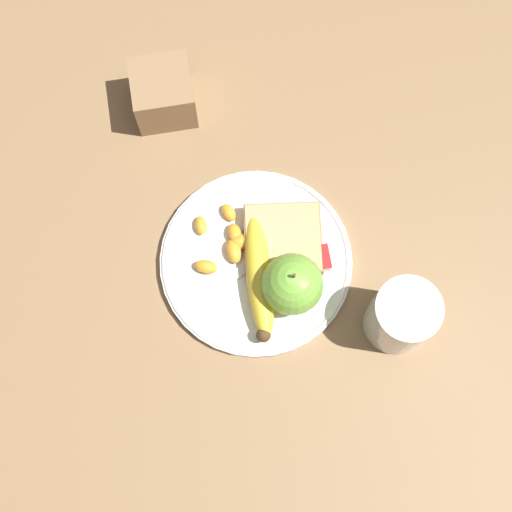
{
  "coord_description": "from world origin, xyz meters",
  "views": [
    {
      "loc": [
        0.04,
        0.24,
        0.88
      ],
      "look_at": [
        0.0,
        0.0,
        0.03
      ],
      "focal_mm": 50.0,
      "sensor_mm": 36.0,
      "label": 1
    }
  ],
  "objects_px": {
    "jam_packet": "(314,260)",
    "condiment_caddy": "(163,94)",
    "fork": "(255,264)",
    "juice_glass": "(401,317)",
    "banana": "(257,278)",
    "bread_slice": "(283,240)",
    "apple": "(292,284)",
    "plate": "(256,261)"
  },
  "relations": [
    {
      "from": "banana",
      "to": "condiment_caddy",
      "type": "height_order",
      "value": "condiment_caddy"
    },
    {
      "from": "condiment_caddy",
      "to": "bread_slice",
      "type": "bearing_deg",
      "value": 118.62
    },
    {
      "from": "apple",
      "to": "jam_packet",
      "type": "height_order",
      "value": "apple"
    },
    {
      "from": "plate",
      "to": "apple",
      "type": "xyz_separation_m",
      "value": [
        -0.04,
        0.05,
        0.04
      ]
    },
    {
      "from": "juice_glass",
      "to": "jam_packet",
      "type": "height_order",
      "value": "juice_glass"
    },
    {
      "from": "bread_slice",
      "to": "jam_packet",
      "type": "height_order",
      "value": "same"
    },
    {
      "from": "bread_slice",
      "to": "fork",
      "type": "height_order",
      "value": "bread_slice"
    },
    {
      "from": "bread_slice",
      "to": "condiment_caddy",
      "type": "distance_m",
      "value": 0.25
    },
    {
      "from": "plate",
      "to": "juice_glass",
      "type": "xyz_separation_m",
      "value": [
        -0.16,
        0.11,
        0.04
      ]
    },
    {
      "from": "jam_packet",
      "to": "banana",
      "type": "bearing_deg",
      "value": 9.56
    },
    {
      "from": "bread_slice",
      "to": "condiment_caddy",
      "type": "xyz_separation_m",
      "value": [
        0.12,
        -0.22,
        0.01
      ]
    },
    {
      "from": "plate",
      "to": "jam_packet",
      "type": "bearing_deg",
      "value": 168.2
    },
    {
      "from": "banana",
      "to": "bread_slice",
      "type": "xyz_separation_m",
      "value": [
        -0.04,
        -0.05,
        -0.01
      ]
    },
    {
      "from": "juice_glass",
      "to": "apple",
      "type": "distance_m",
      "value": 0.14
    },
    {
      "from": "juice_glass",
      "to": "fork",
      "type": "relative_size",
      "value": 0.52
    },
    {
      "from": "fork",
      "to": "banana",
      "type": "bearing_deg",
      "value": -110.56
    },
    {
      "from": "banana",
      "to": "bread_slice",
      "type": "height_order",
      "value": "banana"
    },
    {
      "from": "banana",
      "to": "fork",
      "type": "xyz_separation_m",
      "value": [
        -0.0,
        -0.02,
        -0.01
      ]
    },
    {
      "from": "plate",
      "to": "juice_glass",
      "type": "bearing_deg",
      "value": 145.74
    },
    {
      "from": "juice_glass",
      "to": "bread_slice",
      "type": "relative_size",
      "value": 0.89
    },
    {
      "from": "juice_glass",
      "to": "condiment_caddy",
      "type": "relative_size",
      "value": 1.23
    },
    {
      "from": "juice_glass",
      "to": "banana",
      "type": "xyz_separation_m",
      "value": [
        0.16,
        -0.08,
        -0.02
      ]
    },
    {
      "from": "condiment_caddy",
      "to": "plate",
      "type": "bearing_deg",
      "value": 109.2
    },
    {
      "from": "bread_slice",
      "to": "fork",
      "type": "bearing_deg",
      "value": 30.36
    },
    {
      "from": "apple",
      "to": "juice_glass",
      "type": "bearing_deg",
      "value": 153.69
    },
    {
      "from": "banana",
      "to": "fork",
      "type": "relative_size",
      "value": 0.88
    },
    {
      "from": "fork",
      "to": "condiment_caddy",
      "type": "distance_m",
      "value": 0.26
    },
    {
      "from": "plate",
      "to": "banana",
      "type": "xyz_separation_m",
      "value": [
        0.0,
        0.03,
        0.02
      ]
    },
    {
      "from": "condiment_caddy",
      "to": "apple",
      "type": "bearing_deg",
      "value": 112.63
    },
    {
      "from": "apple",
      "to": "bread_slice",
      "type": "distance_m",
      "value": 0.07
    },
    {
      "from": "apple",
      "to": "banana",
      "type": "bearing_deg",
      "value": -26.9
    },
    {
      "from": "bread_slice",
      "to": "juice_glass",
      "type": "bearing_deg",
      "value": 133.75
    },
    {
      "from": "jam_packet",
      "to": "condiment_caddy",
      "type": "xyz_separation_m",
      "value": [
        0.16,
        -0.26,
        0.01
      ]
    },
    {
      "from": "apple",
      "to": "fork",
      "type": "relative_size",
      "value": 0.45
    },
    {
      "from": "plate",
      "to": "fork",
      "type": "xyz_separation_m",
      "value": [
        0.0,
        0.01,
        0.01
      ]
    },
    {
      "from": "apple",
      "to": "bread_slice",
      "type": "xyz_separation_m",
      "value": [
        -0.0,
        -0.07,
        -0.03
      ]
    },
    {
      "from": "fork",
      "to": "jam_packet",
      "type": "xyz_separation_m",
      "value": [
        -0.07,
        0.01,
        0.01
      ]
    },
    {
      "from": "juice_glass",
      "to": "fork",
      "type": "xyz_separation_m",
      "value": [
        0.16,
        -0.1,
        -0.03
      ]
    },
    {
      "from": "apple",
      "to": "banana",
      "type": "relative_size",
      "value": 0.52
    },
    {
      "from": "apple",
      "to": "condiment_caddy",
      "type": "relative_size",
      "value": 1.08
    },
    {
      "from": "juice_glass",
      "to": "apple",
      "type": "height_order",
      "value": "same"
    },
    {
      "from": "bread_slice",
      "to": "jam_packet",
      "type": "distance_m",
      "value": 0.05
    }
  ]
}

